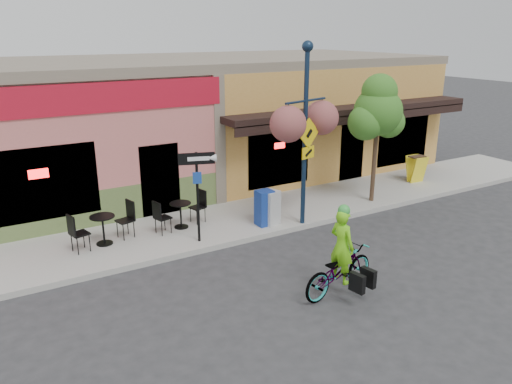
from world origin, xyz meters
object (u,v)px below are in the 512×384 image
Objects in this scene: one_way_sign at (198,198)px; newspaper_box_blue at (265,208)px; building at (196,117)px; cyclist_rider at (341,257)px; newspaper_box_grey at (270,208)px; bicycle at (339,270)px; street_tree at (376,139)px; lamp_post at (305,136)px.

newspaper_box_blue is (2.10, 0.13, -0.69)m from one_way_sign.
building is 10.95× the size of cyclist_rider.
bicycle is at bearing -116.41° from newspaper_box_grey.
building is at bearing 117.88° from street_tree.
newspaper_box_blue is 0.18m from newspaper_box_grey.
street_tree is at bearing -0.24° from newspaper_box_blue.
lamp_post is at bearing -33.22° from bicycle.
newspaper_box_grey is 4.26m from street_tree.
one_way_sign is at bearing -178.33° from street_tree.
cyclist_rider reaches higher than newspaper_box_blue.
one_way_sign reaches higher than newspaper_box_blue.
newspaper_box_blue is at bearing 142.61° from lamp_post.
newspaper_box_grey is 0.24× the size of street_tree.
lamp_post reaches higher than street_tree.
building reaches higher than street_tree.
building is 18.41× the size of newspaper_box_grey.
cyclist_rider is 4.19m from lamp_post.
newspaper_box_grey is at bearing 140.14° from lamp_post.
bicycle is 4.18m from one_way_sign.
building is 6.65m from newspaper_box_blue.
bicycle is at bearing -98.09° from newspaper_box_blue.
cyclist_rider is 3.92m from newspaper_box_blue.
street_tree is at bearing -59.22° from bicycle.
cyclist_rider is at bearing -139.21° from street_tree.
street_tree is at bearing -58.91° from cyclist_rider.
cyclist_rider is 1.68× the size of newspaper_box_grey.
cyclist_rider is 1.63× the size of newspaper_box_blue.
cyclist_rider is 0.69× the size of one_way_sign.
building is 17.80× the size of newspaper_box_blue.
newspaper_box_blue is at bearing 153.24° from newspaper_box_grey.
building is 3.58× the size of lamp_post.
lamp_post is 4.97× the size of newspaper_box_blue.
one_way_sign is 2.21m from newspaper_box_blue.
one_way_sign is (-1.66, 3.76, 0.52)m from cyclist_rider.
newspaper_box_blue is 1.03× the size of newspaper_box_grey.
newspaper_box_blue is at bearing -16.79° from bicycle.
lamp_post is at bearing -171.08° from street_tree.
street_tree is (6.23, 0.18, 0.86)m from one_way_sign.
bicycle is at bearing -48.75° from one_way_sign.
one_way_sign is at bearing -113.68° from building.
newspaper_box_blue is (0.43, 3.89, -0.17)m from cyclist_rider.
one_way_sign is (-2.87, -6.54, -0.89)m from building.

